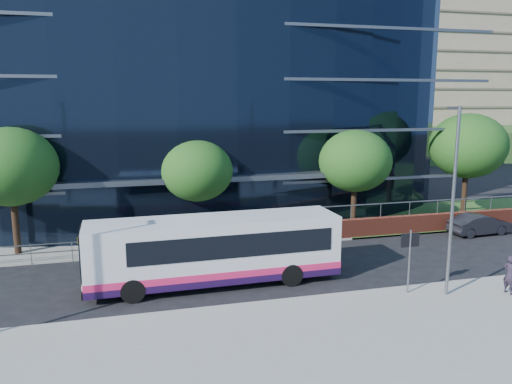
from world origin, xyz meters
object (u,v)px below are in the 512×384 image
object	(u,v)px
pedestrian	(510,275)
city_bus	(217,249)
tree_far_d	(468,146)
street_sign	(410,248)
tree_far_c	(355,161)
tree_far_b	(197,171)
tree_dist_e	(369,129)
tree_far_a	(10,167)
streetlight_east	(453,196)
parked_car	(480,224)
tree_dist_f	(464,128)

from	to	relation	value
pedestrian	city_bus	bearing A→B (deg)	56.63
pedestrian	tree_far_d	bearing A→B (deg)	-41.54
street_sign	tree_far_c	bearing A→B (deg)	76.71
tree_far_b	city_bus	size ratio (longest dim) A/B	0.52
tree_far_c	tree_dist_e	distance (m)	35.36
tree_far_a	city_bus	xyz separation A→B (m)	(9.77, -7.08, -3.21)
tree_far_b	streetlight_east	world-z (taller)	streetlight_east
tree_far_b	parked_car	xyz separation A→B (m)	(17.25, -3.43, -3.55)
tree_far_a	tree_dist_f	bearing A→B (deg)	31.91
tree_far_b	tree_dist_e	world-z (taller)	tree_dist_e
tree_far_d	tree_dist_e	distance (m)	31.06
city_bus	parked_car	size ratio (longest dim) A/B	2.89
tree_dist_e	parked_car	world-z (taller)	tree_dist_e
tree_dist_f	tree_dist_e	bearing A→B (deg)	-172.87
street_sign	tree_far_c	world-z (taller)	tree_far_c
tree_dist_e	tree_far_a	bearing A→B (deg)	-140.04
streetlight_east	parked_car	xyz separation A→B (m)	(8.25, 8.25, -3.78)
streetlight_east	city_bus	distance (m)	10.48
parked_car	tree_far_d	bearing A→B (deg)	-27.37
tree_far_a	tree_far_d	xyz separation A→B (m)	(29.00, 1.00, 0.33)
tree_far_a	parked_car	distance (m)	27.73
tree_dist_e	tree_dist_f	xyz separation A→B (m)	(16.00, 2.00, -0.33)
tree_far_a	tree_far_b	size ratio (longest dim) A/B	1.15
street_sign	streetlight_east	world-z (taller)	streetlight_east
tree_far_a	tree_far_d	world-z (taller)	tree_far_d
tree_far_b	tree_far_d	xyz separation A→B (m)	(19.00, 0.50, 0.98)
tree_far_a	parked_car	xyz separation A→B (m)	(27.25, -2.93, -4.20)
tree_dist_e	street_sign	bearing A→B (deg)	-115.12
city_bus	pedestrian	size ratio (longest dim) A/B	6.79
streetlight_east	city_bus	bearing A→B (deg)	156.09
street_sign	city_bus	xyz separation A→B (m)	(-7.73, 3.50, -0.50)
city_bus	pedestrian	world-z (taller)	city_bus
tree_dist_e	pedestrian	world-z (taller)	tree_dist_e
tree_far_a	tree_far_d	distance (m)	29.02
tree_far_d	pedestrian	size ratio (longest dim) A/B	4.38
tree_far_d	tree_dist_f	bearing A→B (deg)	53.13
tree_far_a	tree_dist_f	distance (m)	62.44
tree_far_a	city_bus	size ratio (longest dim) A/B	0.61
tree_far_c	parked_car	distance (m)	8.73
tree_far_c	tree_dist_e	size ratio (longest dim) A/B	1.00
tree_far_a	tree_dist_e	size ratio (longest dim) A/B	1.07
tree_dist_e	city_bus	xyz separation A→B (m)	(-27.23, -38.08, -2.89)
tree_far_c	tree_dist_f	size ratio (longest dim) A/B	1.08
street_sign	tree_far_b	size ratio (longest dim) A/B	0.46
tree_far_d	tree_dist_f	distance (m)	40.01
tree_far_a	tree_far_d	bearing A→B (deg)	1.97
tree_far_a	tree_dist_e	xyz separation A→B (m)	(37.00, 31.00, -0.33)
parked_car	pedestrian	size ratio (longest dim) A/B	2.35
tree_far_b	parked_car	size ratio (longest dim) A/B	1.51
tree_far_d	tree_dist_f	size ratio (longest dim) A/B	1.23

